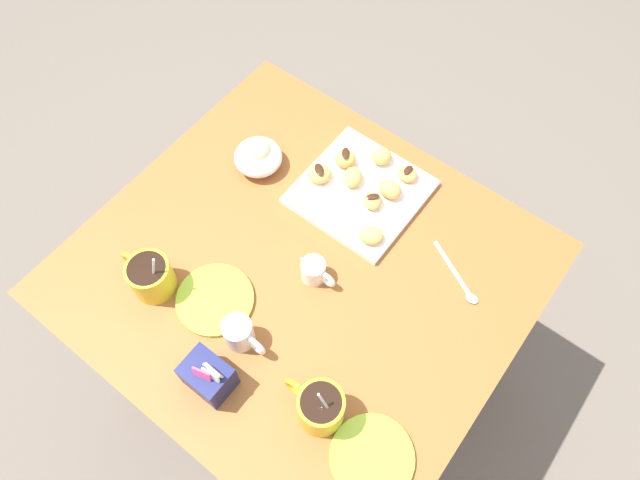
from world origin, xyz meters
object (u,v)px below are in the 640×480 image
object	(u,v)px
beignet_7	(319,174)
saucer_lime_right	(215,300)
pastry_plate_square	(360,192)
cream_pitcher_white	(240,334)
dining_table	(304,294)
beignet_2	(353,177)
beignet_5	(345,159)
coffee_mug_mustard_right	(150,276)
saucer_lime_left	(372,457)
ice_cream_bowl	(258,156)
beignet_1	(371,236)
beignet_6	(382,156)
beignet_3	(390,189)
coffee_mug_mustard_left	(320,407)
sugar_caddy	(208,376)
beignet_0	(372,201)
chocolate_sauce_pitcher	(315,269)
beignet_4	(407,174)

from	to	relation	value
beignet_7	saucer_lime_right	bearing A→B (deg)	91.52
pastry_plate_square	cream_pitcher_white	size ratio (longest dim) A/B	2.54
dining_table	beignet_2	size ratio (longest dim) A/B	16.95
cream_pitcher_white	beignet_5	size ratio (longest dim) A/B	2.12
coffee_mug_mustard_right	beignet_2	xyz separation A→B (m)	(-0.18, -0.46, -0.01)
saucer_lime_right	beignet_5	xyz separation A→B (m)	(-0.01, -0.44, 0.03)
cream_pitcher_white	saucer_lime_left	world-z (taller)	cream_pitcher_white
saucer_lime_left	ice_cream_bowl	bearing A→B (deg)	-32.59
coffee_mug_mustard_right	beignet_1	world-z (taller)	coffee_mug_mustard_right
saucer_lime_left	beignet_6	size ratio (longest dim) A/B	3.36
ice_cream_bowl	beignet_1	world-z (taller)	ice_cream_bowl
cream_pitcher_white	saucer_lime_right	bearing A→B (deg)	-16.60
dining_table	saucer_lime_right	size ratio (longest dim) A/B	5.61
pastry_plate_square	saucer_lime_left	xyz separation A→B (m)	(-0.35, 0.46, -0.00)
ice_cream_bowl	beignet_3	world-z (taller)	ice_cream_bowl
coffee_mug_mustard_right	beignet_1	size ratio (longest dim) A/B	2.46
dining_table	cream_pitcher_white	world-z (taller)	cream_pitcher_white
coffee_mug_mustard_left	coffee_mug_mustard_right	size ratio (longest dim) A/B	1.14
dining_table	saucer_lime_right	world-z (taller)	saucer_lime_right
dining_table	cream_pitcher_white	size ratio (longest dim) A/B	8.75
coffee_mug_mustard_right	beignet_6	xyz separation A→B (m)	(-0.20, -0.55, -0.01)
dining_table	beignet_6	xyz separation A→B (m)	(0.02, -0.33, 0.18)
sugar_caddy	saucer_lime_right	distance (m)	0.18
cream_pitcher_white	beignet_1	bearing A→B (deg)	-102.34
coffee_mug_mustard_right	saucer_lime_right	size ratio (longest dim) A/B	0.81
coffee_mug_mustard_right	beignet_6	size ratio (longest dim) A/B	2.82
coffee_mug_mustard_right	beignet_2	size ratio (longest dim) A/B	2.44
beignet_0	saucer_lime_left	bearing A→B (deg)	125.14
beignet_0	beignet_3	xyz separation A→B (m)	(-0.02, -0.05, 0.00)
coffee_mug_mustard_left	beignet_1	size ratio (longest dim) A/B	2.81
beignet_1	beignet_6	bearing A→B (deg)	-61.43
beignet_6	saucer_lime_left	bearing A→B (deg)	123.22
saucer_lime_right	beignet_6	bearing A→B (deg)	-98.68
beignet_5	beignet_7	bearing A→B (deg)	71.29
beignet_5	saucer_lime_right	bearing A→B (deg)	88.23
pastry_plate_square	chocolate_sauce_pitcher	bearing A→B (deg)	100.97
chocolate_sauce_pitcher	beignet_2	xyz separation A→B (m)	(0.07, -0.24, 0.00)
pastry_plate_square	beignet_6	xyz separation A→B (m)	(0.01, -0.10, 0.03)
beignet_4	coffee_mug_mustard_right	bearing A→B (deg)	63.23
chocolate_sauce_pitcher	beignet_1	size ratio (longest dim) A/B	1.72
sugar_caddy	beignet_6	bearing A→B (deg)	-86.88
ice_cream_bowl	chocolate_sauce_pitcher	xyz separation A→B (m)	(-0.28, 0.15, -0.01)
beignet_3	beignet_1	bearing A→B (deg)	105.49
chocolate_sauce_pitcher	beignet_4	world-z (taller)	chocolate_sauce_pitcher
beignet_0	beignet_6	xyz separation A→B (m)	(0.05, -0.11, 0.00)
saucer_lime_left	beignet_5	xyz separation A→B (m)	(0.43, -0.50, 0.03)
cream_pitcher_white	beignet_6	distance (m)	0.53
coffee_mug_mustard_left	beignet_4	xyz separation A→B (m)	(0.16, -0.54, -0.02)
beignet_1	beignet_6	size ratio (longest dim) A/B	1.15
beignet_3	saucer_lime_right	bearing A→B (deg)	71.55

